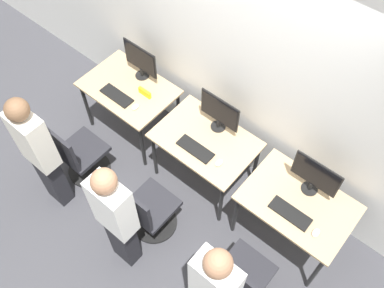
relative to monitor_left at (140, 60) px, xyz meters
name	(u,v)px	position (x,y,z in m)	size (l,w,h in m)	color
ground_plane	(184,198)	(1.08, -0.57, -0.97)	(20.00, 20.00, 0.00)	#3D3D42
wall_back	(240,66)	(1.08, 0.25, 0.43)	(12.00, 0.05, 2.80)	silver
desk_left	(129,93)	(0.00, -0.22, -0.32)	(1.00, 0.70, 0.74)	tan
monitor_left	(140,60)	(0.00, 0.00, 0.00)	(0.45, 0.15, 0.42)	black
keyboard_left	(117,96)	(0.00, -0.39, -0.22)	(0.39, 0.14, 0.02)	black
mouse_left	(135,107)	(0.26, -0.38, -0.22)	(0.06, 0.09, 0.03)	silver
office_chair_left	(80,156)	(0.02, -1.05, -0.62)	(0.48, 0.48, 0.87)	black
person_left	(39,152)	(0.03, -1.41, -0.11)	(0.36, 0.21, 1.60)	#232328
desk_center	(205,144)	(1.08, -0.22, -0.32)	(1.00, 0.70, 0.74)	tan
monitor_center	(219,112)	(1.08, -0.02, 0.00)	(0.45, 0.15, 0.42)	black
keyboard_center	(195,149)	(1.08, -0.38, -0.22)	(0.39, 0.14, 0.02)	black
mouse_center	(219,163)	(1.36, -0.36, -0.22)	(0.06, 0.09, 0.03)	silver
office_chair_center	(148,212)	(1.04, -1.05, -0.62)	(0.48, 0.48, 0.87)	black
person_center	(116,217)	(1.06, -1.42, -0.12)	(0.36, 0.21, 1.58)	#232328
desk_right	(297,207)	(2.17, -0.22, -0.32)	(1.00, 0.70, 0.74)	tan
monitor_right	(315,176)	(2.17, -0.04, 0.00)	(0.45, 0.15, 0.42)	black
keyboard_right	(290,213)	(2.17, -0.37, -0.22)	(0.39, 0.14, 0.02)	black
mouse_right	(316,233)	(2.44, -0.39, -0.22)	(0.06, 0.09, 0.03)	silver
office_chair_right	(241,278)	(2.13, -0.99, -0.62)	(0.48, 0.48, 0.87)	black
placard_left	(145,93)	(0.22, -0.19, -0.19)	(0.16, 0.03, 0.08)	yellow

